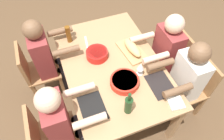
# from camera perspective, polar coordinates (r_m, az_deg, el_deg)

# --- Properties ---
(ground_plane) EXTENTS (8.00, 8.00, 0.00)m
(ground_plane) POSITION_cam_1_polar(r_m,az_deg,el_deg) (2.92, 0.00, -7.65)
(ground_plane) COLOR brown
(dining_table) EXTENTS (1.60, 1.05, 0.74)m
(dining_table) POSITION_cam_1_polar(r_m,az_deg,el_deg) (2.37, 0.00, 0.42)
(dining_table) COLOR #A87F56
(dining_table) RESTS_ON ground_plane
(chair_far_right) EXTENTS (0.40, 0.40, 0.85)m
(chair_far_right) POSITION_cam_1_polar(r_m,az_deg,el_deg) (2.63, 21.23, -3.88)
(chair_far_right) COLOR #9E7044
(chair_far_right) RESTS_ON ground_plane
(diner_far_right) EXTENTS (0.41, 0.53, 1.20)m
(diner_far_right) POSITION_cam_1_polar(r_m,az_deg,el_deg) (2.37, 19.19, -2.33)
(diner_far_right) COLOR #2D2D38
(diner_far_right) RESTS_ON ground_plane
(chair_near_left) EXTENTS (0.40, 0.40, 0.85)m
(chair_near_left) POSITION_cam_1_polar(r_m,az_deg,el_deg) (2.75, -20.20, -0.06)
(chair_near_left) COLOR #9E7044
(chair_near_left) RESTS_ON ground_plane
(diner_near_left) EXTENTS (0.41, 0.53, 1.20)m
(diner_near_left) POSITION_cam_1_polar(r_m,az_deg,el_deg) (2.58, -17.60, 4.02)
(diner_near_left) COLOR #2D2D38
(diner_near_left) RESTS_ON ground_plane
(chair_far_center) EXTENTS (0.40, 0.40, 0.85)m
(chair_far_center) POSITION_cam_1_polar(r_m,az_deg,el_deg) (2.82, 16.38, 2.98)
(chair_far_center) COLOR #9E7044
(chair_far_center) RESTS_ON ground_plane
(diner_far_center) EXTENTS (0.41, 0.53, 1.20)m
(diner_far_center) POSITION_cam_1_polar(r_m,az_deg,el_deg) (2.57, 14.02, 5.08)
(diner_far_center) COLOR #2D2D38
(diner_far_center) RESTS_ON ground_plane
(chair_near_right) EXTENTS (0.40, 0.40, 0.85)m
(chair_near_right) POSITION_cam_1_polar(r_m,az_deg,el_deg) (2.26, -17.08, -16.73)
(chair_near_right) COLOR #9E7044
(chair_near_right) RESTS_ON ground_plane
(diner_near_right) EXTENTS (0.41, 0.53, 1.20)m
(diner_near_right) POSITION_cam_1_polar(r_m,az_deg,el_deg) (2.05, -13.45, -13.17)
(diner_near_right) COLOR #2D2D38
(diner_near_right) RESTS_ON ground_plane
(serving_bowl_pasta) EXTENTS (0.25, 0.25, 0.09)m
(serving_bowl_pasta) POSITION_cam_1_polar(r_m,az_deg,el_deg) (2.35, -4.15, 4.49)
(serving_bowl_pasta) COLOR red
(serving_bowl_pasta) RESTS_ON dining_table
(serving_bowl_salad) EXTENTS (0.30, 0.30, 0.08)m
(serving_bowl_salad) POSITION_cam_1_polar(r_m,az_deg,el_deg) (2.12, 3.47, -3.13)
(serving_bowl_salad) COLOR red
(serving_bowl_salad) RESTS_ON dining_table
(cutting_board) EXTENTS (0.42, 0.27, 0.02)m
(cutting_board) POSITION_cam_1_polar(r_m,az_deg,el_deg) (2.44, 5.48, 5.26)
(cutting_board) COLOR tan
(cutting_board) RESTS_ON dining_table
(bread_loaf) EXTENTS (0.33, 0.15, 0.09)m
(bread_loaf) POSITION_cam_1_polar(r_m,az_deg,el_deg) (2.40, 5.58, 6.16)
(bread_loaf) COLOR tan
(bread_loaf) RESTS_ON cutting_board
(wine_bottle) EXTENTS (0.08, 0.08, 0.29)m
(wine_bottle) POSITION_cam_1_polar(r_m,az_deg,el_deg) (1.90, 4.56, -9.53)
(wine_bottle) COLOR #193819
(wine_bottle) RESTS_ON dining_table
(beer_bottle) EXTENTS (0.06, 0.06, 0.22)m
(beer_bottle) POSITION_cam_1_polar(r_m,az_deg,el_deg) (2.54, -11.85, 9.57)
(beer_bottle) COLOR brown
(beer_bottle) RESTS_ON dining_table
(wine_glass) EXTENTS (0.08, 0.08, 0.17)m
(wine_glass) POSITION_cam_1_polar(r_m,az_deg,el_deg) (2.15, 7.87, 0.85)
(wine_glass) COLOR silver
(wine_glass) RESTS_ON dining_table
(placemat_far_right) EXTENTS (0.32, 0.23, 0.01)m
(placemat_far_right) POSITION_cam_1_polar(r_m,az_deg,el_deg) (2.20, 13.17, -3.96)
(placemat_far_right) COLOR black
(placemat_far_right) RESTS_ON dining_table
(placemat_near_right) EXTENTS (0.32, 0.23, 0.01)m
(placemat_near_right) POSITION_cam_1_polar(r_m,az_deg,el_deg) (2.01, -5.39, -10.19)
(placemat_near_right) COLOR black
(placemat_near_right) RESTS_ON dining_table
(carving_knife) EXTENTS (0.23, 0.06, 0.01)m
(carving_knife) POSITION_cam_1_polar(r_m,az_deg,el_deg) (2.55, -6.99, 7.39)
(carving_knife) COLOR silver
(carving_knife) RESTS_ON dining_table
(napkin_stack) EXTENTS (0.16, 0.16, 0.02)m
(napkin_stack) POSITION_cam_1_polar(r_m,az_deg,el_deg) (2.11, 17.12, -8.66)
(napkin_stack) COLOR white
(napkin_stack) RESTS_ON dining_table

